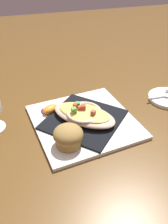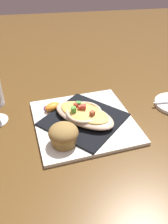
{
  "view_description": "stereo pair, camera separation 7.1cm",
  "coord_description": "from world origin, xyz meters",
  "px_view_note": "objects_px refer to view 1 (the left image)",
  "views": [
    {
      "loc": [
        0.55,
        -0.16,
        0.46
      ],
      "look_at": [
        0.0,
        0.0,
        0.04
      ],
      "focal_mm": 39.13,
      "sensor_mm": 36.0,
      "label": 1
    },
    {
      "loc": [
        0.57,
        -0.09,
        0.46
      ],
      "look_at": [
        0.0,
        0.0,
        0.04
      ],
      "focal_mm": 39.13,
      "sensor_mm": 36.0,
      "label": 2
    }
  ],
  "objects_px": {
    "spoon": "(166,96)",
    "gratin_dish": "(84,114)",
    "orange_garnish": "(50,109)",
    "creamer_saucer": "(167,98)",
    "square_plate": "(84,122)",
    "muffin": "(68,136)"
  },
  "relations": [
    {
      "from": "square_plate",
      "to": "spoon",
      "type": "xyz_separation_m",
      "value": [
        -0.05,
        0.3,
        0.01
      ]
    },
    {
      "from": "square_plate",
      "to": "muffin",
      "type": "bearing_deg",
      "value": -37.45
    },
    {
      "from": "square_plate",
      "to": "spoon",
      "type": "relative_size",
      "value": 3.21
    },
    {
      "from": "gratin_dish",
      "to": "orange_garnish",
      "type": "height_order",
      "value": "gratin_dish"
    },
    {
      "from": "gratin_dish",
      "to": "spoon",
      "type": "xyz_separation_m",
      "value": [
        -0.04,
        0.31,
        -0.02
      ]
    },
    {
      "from": "gratin_dish",
      "to": "spoon",
      "type": "relative_size",
      "value": 2.33
    },
    {
      "from": "spoon",
      "to": "orange_garnish",
      "type": "bearing_deg",
      "value": -93.52
    },
    {
      "from": "creamer_saucer",
      "to": "gratin_dish",
      "type": "bearing_deg",
      "value": -81.8
    },
    {
      "from": "muffin",
      "to": "spoon",
      "type": "xyz_separation_m",
      "value": [
        -0.13,
        0.37,
        -0.02
      ]
    },
    {
      "from": "gratin_dish",
      "to": "muffin",
      "type": "xyz_separation_m",
      "value": [
        0.09,
        -0.07,
        0.01
      ]
    },
    {
      "from": "square_plate",
      "to": "muffin",
      "type": "height_order",
      "value": "muffin"
    },
    {
      "from": "muffin",
      "to": "creamer_saucer",
      "type": "distance_m",
      "value": 0.4
    },
    {
      "from": "gratin_dish",
      "to": "orange_garnish",
      "type": "distance_m",
      "value": 0.11
    },
    {
      "from": "spoon",
      "to": "gratin_dish",
      "type": "bearing_deg",
      "value": -81.62
    },
    {
      "from": "gratin_dish",
      "to": "muffin",
      "type": "distance_m",
      "value": 0.11
    },
    {
      "from": "square_plate",
      "to": "gratin_dish",
      "type": "distance_m",
      "value": 0.03
    },
    {
      "from": "square_plate",
      "to": "creamer_saucer",
      "type": "xyz_separation_m",
      "value": [
        -0.04,
        0.31,
        0.0
      ]
    },
    {
      "from": "orange_garnish",
      "to": "creamer_saucer",
      "type": "xyz_separation_m",
      "value": [
        0.02,
        0.4,
        -0.01
      ]
    },
    {
      "from": "gratin_dish",
      "to": "creamer_saucer",
      "type": "bearing_deg",
      "value": 98.2
    },
    {
      "from": "square_plate",
      "to": "creamer_saucer",
      "type": "distance_m",
      "value": 0.31
    },
    {
      "from": "creamer_saucer",
      "to": "spoon",
      "type": "xyz_separation_m",
      "value": [
        -0.0,
        -0.01,
        0.01
      ]
    },
    {
      "from": "square_plate",
      "to": "gratin_dish",
      "type": "xyz_separation_m",
      "value": [
        -0.0,
        -0.0,
        0.03
      ]
    }
  ]
}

